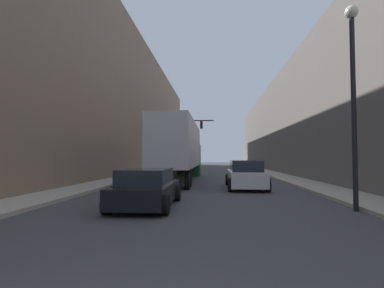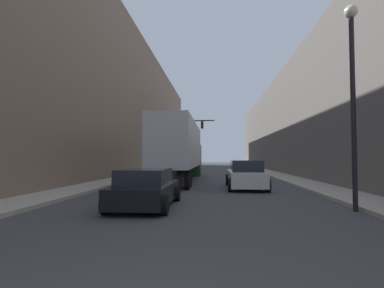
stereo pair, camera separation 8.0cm
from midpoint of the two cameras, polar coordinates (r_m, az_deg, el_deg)
name	(u,v)px [view 1 (the left image)]	position (r m, az deg, el deg)	size (l,w,h in m)	color
sidewalk_right	(272,174)	(31.77, 14.91, -5.50)	(2.16, 80.00, 0.15)	#B2A899
sidewalk_left	(146,173)	(32.05, -8.77, -5.52)	(2.16, 80.00, 0.15)	#B2A899
building_right	(312,121)	(32.93, 21.82, 4.09)	(6.00, 80.00, 10.91)	#66605B
building_left	(109,101)	(33.71, -15.52, 7.94)	(6.00, 80.00, 15.68)	#846B56
semi_truck	(180,149)	(22.34, -2.33, -0.93)	(2.40, 14.12, 4.20)	silver
sedan_car	(147,189)	(10.97, -8.83, -8.40)	(2.07, 4.31, 1.36)	black
suv_car	(245,175)	(17.38, 10.00, -5.83)	(2.12, 4.90, 1.60)	silver
traffic_signal_gantry	(178,134)	(35.85, -2.80, 1.98)	(5.98, 0.35, 6.43)	black
street_lamp	(353,78)	(11.55, 28.16, 11.00)	(0.44, 0.44, 6.91)	black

